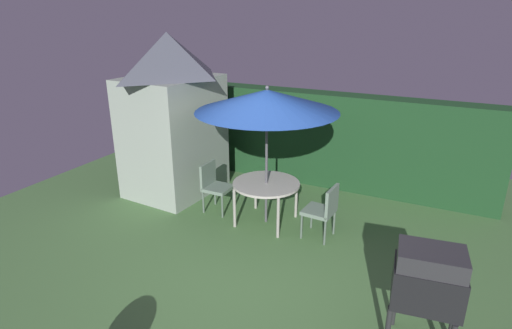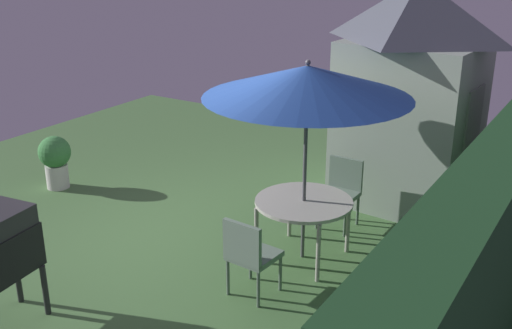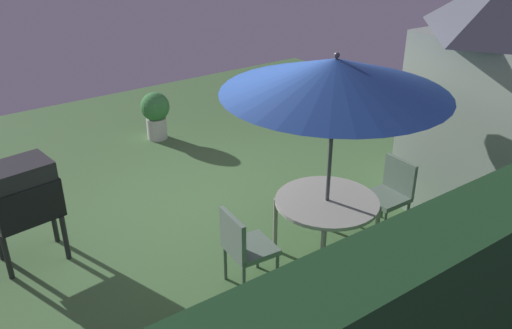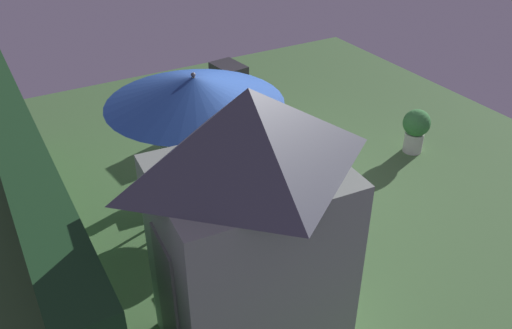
{
  "view_description": "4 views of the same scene",
  "coord_description": "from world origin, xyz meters",
  "px_view_note": "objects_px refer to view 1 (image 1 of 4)",
  "views": [
    {
      "loc": [
        2.37,
        -4.58,
        3.47
      ],
      "look_at": [
        -0.41,
        1.04,
        1.16
      ],
      "focal_mm": 29.42,
      "sensor_mm": 36.0,
      "label": 1
    },
    {
      "loc": [
        5.42,
        4.3,
        3.6
      ],
      "look_at": [
        -0.28,
        0.75,
        1.09
      ],
      "focal_mm": 42.92,
      "sensor_mm": 36.0,
      "label": 2
    },
    {
      "loc": [
        3.22,
        5.08,
        3.7
      ],
      "look_at": [
        -0.04,
        0.48,
        0.91
      ],
      "focal_mm": 37.97,
      "sensor_mm": 36.0,
      "label": 3
    },
    {
      "loc": [
        -6.17,
        3.76,
        4.89
      ],
      "look_at": [
        -0.53,
        0.54,
        0.86
      ],
      "focal_mm": 37.48,
      "sensor_mm": 36.0,
      "label": 4
    }
  ],
  "objects_px": {
    "chair_far_side": "(324,208)",
    "garden_shed": "(172,114)",
    "patio_umbrella": "(267,101)",
    "bbq_grill": "(428,280)",
    "chair_near_shed": "(214,184)",
    "patio_table": "(266,186)"
  },
  "relations": [
    {
      "from": "chair_far_side",
      "to": "garden_shed",
      "type": "bearing_deg",
      "value": 170.84
    },
    {
      "from": "garden_shed",
      "to": "chair_far_side",
      "type": "height_order",
      "value": "garden_shed"
    },
    {
      "from": "patio_umbrella",
      "to": "bbq_grill",
      "type": "relative_size",
      "value": 1.98
    },
    {
      "from": "chair_far_side",
      "to": "bbq_grill",
      "type": "bearing_deg",
      "value": -46.73
    },
    {
      "from": "garden_shed",
      "to": "bbq_grill",
      "type": "distance_m",
      "value": 5.5
    },
    {
      "from": "garden_shed",
      "to": "patio_umbrella",
      "type": "height_order",
      "value": "garden_shed"
    },
    {
      "from": "bbq_grill",
      "to": "chair_near_shed",
      "type": "height_order",
      "value": "bbq_grill"
    },
    {
      "from": "bbq_grill",
      "to": "chair_far_side",
      "type": "distance_m",
      "value": 2.46
    },
    {
      "from": "bbq_grill",
      "to": "patio_umbrella",
      "type": "bearing_deg",
      "value": 145.7
    },
    {
      "from": "bbq_grill",
      "to": "chair_near_shed",
      "type": "relative_size",
      "value": 1.33
    },
    {
      "from": "patio_table",
      "to": "patio_umbrella",
      "type": "xyz_separation_m",
      "value": [
        -0.0,
        0.0,
        1.46
      ]
    },
    {
      "from": "patio_table",
      "to": "bbq_grill",
      "type": "distance_m",
      "value": 3.3
    },
    {
      "from": "patio_umbrella",
      "to": "chair_far_side",
      "type": "distance_m",
      "value": 1.93
    },
    {
      "from": "patio_umbrella",
      "to": "chair_near_shed",
      "type": "xyz_separation_m",
      "value": [
        -1.05,
        0.01,
        -1.61
      ]
    },
    {
      "from": "patio_table",
      "to": "bbq_grill",
      "type": "relative_size",
      "value": 0.95
    },
    {
      "from": "chair_far_side",
      "to": "chair_near_shed",
      "type": "bearing_deg",
      "value": 177.6
    },
    {
      "from": "patio_table",
      "to": "chair_near_shed",
      "type": "distance_m",
      "value": 1.06
    },
    {
      "from": "patio_umbrella",
      "to": "chair_near_shed",
      "type": "height_order",
      "value": "patio_umbrella"
    },
    {
      "from": "patio_table",
      "to": "patio_umbrella",
      "type": "distance_m",
      "value": 1.46
    },
    {
      "from": "garden_shed",
      "to": "patio_umbrella",
      "type": "relative_size",
      "value": 1.31
    },
    {
      "from": "bbq_grill",
      "to": "garden_shed",
      "type": "bearing_deg",
      "value": 155.02
    },
    {
      "from": "bbq_grill",
      "to": "chair_far_side",
      "type": "relative_size",
      "value": 1.33
    }
  ]
}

